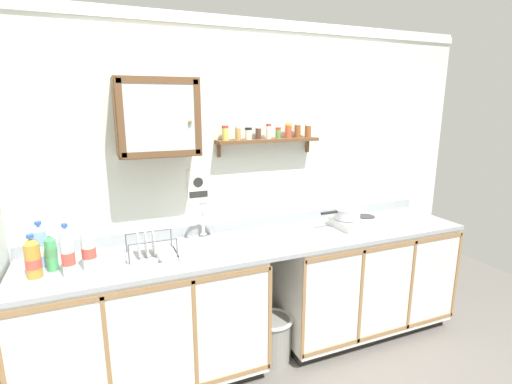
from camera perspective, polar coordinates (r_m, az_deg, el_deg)
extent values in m
plane|color=slate|center=(2.99, 3.91, -26.00)|extent=(6.26, 6.26, 0.00)
cube|color=silver|center=(2.98, -1.19, 0.52)|extent=(3.86, 0.05, 2.47)
cube|color=white|center=(2.92, -1.07, 23.71)|extent=(3.86, 0.02, 0.05)
cube|color=black|center=(3.04, -15.44, -24.79)|extent=(1.48, 0.54, 0.08)
cube|color=silver|center=(2.77, -15.94, -17.82)|extent=(1.52, 0.60, 0.81)
cube|color=#997047|center=(2.32, -15.58, -13.80)|extent=(1.52, 0.01, 0.03)
cube|color=#997047|center=(2.56, -33.47, -22.45)|extent=(0.02, 0.01, 0.75)
cube|color=#997047|center=(2.50, -21.20, -21.92)|extent=(0.02, 0.01, 0.75)
cube|color=#997047|center=(2.54, -9.01, -20.48)|extent=(0.02, 0.01, 0.75)
cube|color=#997047|center=(2.68, 2.11, -18.38)|extent=(0.02, 0.01, 0.75)
cube|color=black|center=(3.60, 14.71, -18.15)|extent=(1.42, 0.54, 0.08)
cube|color=silver|center=(3.37, 15.47, -11.87)|extent=(1.45, 0.60, 0.81)
cube|color=#997047|center=(3.02, 19.48, -7.63)|extent=(1.45, 0.01, 0.03)
cube|color=#997047|center=(3.34, 18.47, -19.34)|extent=(1.45, 0.01, 0.03)
cube|color=#997047|center=(2.78, 7.10, -17.20)|extent=(0.02, 0.01, 0.75)
cube|color=#997047|center=(3.02, 15.39, -14.95)|extent=(0.02, 0.01, 0.75)
cube|color=#997047|center=(3.32, 22.18, -12.83)|extent=(0.02, 0.01, 0.75)
cube|color=#997047|center=(3.66, 27.70, -10.95)|extent=(0.02, 0.01, 0.75)
cube|color=#9EA3A8|center=(2.78, 1.33, -7.46)|extent=(3.22, 0.63, 0.03)
cube|color=#9EA3A8|center=(3.02, -0.92, -4.67)|extent=(3.22, 0.02, 0.08)
cube|color=silver|center=(2.67, -6.22, -7.94)|extent=(0.54, 0.39, 0.01)
cube|color=slate|center=(2.71, -6.16, -10.14)|extent=(0.46, 0.31, 0.01)
cube|color=slate|center=(2.84, -7.11, -8.01)|extent=(0.46, 0.01, 0.11)
cube|color=slate|center=(2.55, -5.15, -10.44)|extent=(0.46, 0.01, 0.11)
cylinder|color=#4C4C51|center=(2.71, -6.16, -10.18)|extent=(0.04, 0.04, 0.01)
cylinder|color=silver|center=(2.86, -7.83, -6.42)|extent=(0.05, 0.05, 0.02)
cylinder|color=silver|center=(2.82, -7.90, -4.36)|extent=(0.02, 0.02, 0.19)
torus|color=silver|center=(2.71, -7.48, -2.96)|extent=(0.20, 0.02, 0.20)
cylinder|color=silver|center=(2.86, -6.68, -5.66)|extent=(0.02, 0.02, 0.05)
cube|color=silver|center=(3.17, 14.90, -4.40)|extent=(0.38, 0.28, 0.06)
cylinder|color=#2D2D2D|center=(3.12, 13.38, -3.91)|extent=(0.15, 0.15, 0.01)
cylinder|color=#2D2D2D|center=(3.23, 15.99, -3.50)|extent=(0.15, 0.15, 0.01)
cylinder|color=black|center=(3.02, 14.97, -5.27)|extent=(0.03, 0.02, 0.03)
cylinder|color=black|center=(3.13, 17.61, -4.80)|extent=(0.03, 0.02, 0.03)
cylinder|color=silver|center=(3.11, 13.42, -3.15)|extent=(0.20, 0.20, 0.08)
torus|color=silver|center=(3.10, 13.46, -2.43)|extent=(0.21, 0.21, 0.01)
cylinder|color=black|center=(3.00, 10.84, -3.03)|extent=(0.14, 0.02, 0.02)
cylinder|color=silver|center=(2.43, -26.22, -8.35)|extent=(0.07, 0.07, 0.26)
cone|color=silver|center=(2.38, -26.58, -5.04)|extent=(0.07, 0.07, 0.03)
cylinder|color=#2D59B2|center=(2.37, -26.65, -4.45)|extent=(0.03, 0.03, 0.02)
cylinder|color=#D84C3F|center=(2.43, -26.17, -8.85)|extent=(0.07, 0.07, 0.07)
cylinder|color=#4CB266|center=(2.57, -28.16, -8.28)|extent=(0.06, 0.06, 0.19)
cone|color=#4CB266|center=(2.53, -28.43, -5.99)|extent=(0.06, 0.06, 0.03)
cylinder|color=white|center=(2.53, -28.49, -5.47)|extent=(0.03, 0.03, 0.02)
cylinder|color=#4C9959|center=(2.56, -28.21, -7.90)|extent=(0.07, 0.07, 0.05)
cylinder|color=gold|center=(2.52, -30.26, -8.83)|extent=(0.08, 0.08, 0.20)
cone|color=gold|center=(2.48, -30.57, -6.31)|extent=(0.08, 0.08, 0.04)
cylinder|color=#2D59B2|center=(2.47, -30.65, -5.69)|extent=(0.04, 0.04, 0.02)
cylinder|color=#D84C3F|center=(2.52, -30.22, -9.16)|extent=(0.08, 0.08, 0.06)
cylinder|color=#8CB7E0|center=(2.66, -29.35, -7.30)|extent=(0.08, 0.08, 0.22)
cone|color=#8CB7E0|center=(2.62, -29.67, -4.64)|extent=(0.08, 0.08, 0.04)
cylinder|color=#2D59B2|center=(2.62, -29.74, -4.04)|extent=(0.04, 0.04, 0.02)
cylinder|color=white|center=(2.67, -29.33, -7.49)|extent=(0.09, 0.09, 0.06)
cylinder|color=white|center=(2.48, -23.63, -8.09)|extent=(0.08, 0.08, 0.23)
cone|color=white|center=(2.44, -23.92, -5.23)|extent=(0.07, 0.07, 0.04)
cylinder|color=white|center=(2.43, -23.98, -4.61)|extent=(0.04, 0.04, 0.02)
cylinder|color=#D84C3F|center=(2.48, -23.62, -8.24)|extent=(0.08, 0.08, 0.06)
cube|color=#B2B2B7|center=(2.58, -15.24, -9.13)|extent=(0.31, 0.22, 0.01)
cylinder|color=#4C4F54|center=(2.45, -18.41, -8.87)|extent=(0.01, 0.01, 0.12)
cylinder|color=#4C4F54|center=(2.48, -11.67, -8.16)|extent=(0.01, 0.01, 0.12)
cylinder|color=#4C4F54|center=(2.64, -18.77, -7.28)|extent=(0.01, 0.01, 0.12)
cylinder|color=#4C4F54|center=(2.67, -12.53, -6.65)|extent=(0.01, 0.01, 0.12)
cylinder|color=#4C4F54|center=(2.44, -15.10, -7.18)|extent=(0.29, 0.01, 0.01)
cylinder|color=#4C4F54|center=(2.63, -15.71, -5.71)|extent=(0.29, 0.01, 0.01)
cylinder|color=white|center=(2.54, -17.12, -7.62)|extent=(0.01, 0.17, 0.17)
cylinder|color=white|center=(2.55, -16.06, -7.51)|extent=(0.01, 0.17, 0.17)
cylinder|color=white|center=(2.55, -15.00, -7.41)|extent=(0.01, 0.16, 0.16)
cylinder|color=white|center=(2.50, -13.56, -8.81)|extent=(0.08, 0.08, 0.09)
torus|color=white|center=(2.46, -13.84, -9.13)|extent=(0.04, 0.06, 0.06)
cube|color=brown|center=(2.57, -14.54, 10.73)|extent=(0.51, 0.27, 0.49)
cube|color=silver|center=(2.43, -14.05, 10.64)|extent=(0.42, 0.01, 0.40)
cube|color=brown|center=(2.41, -19.53, 10.26)|extent=(0.04, 0.01, 0.46)
cube|color=brown|center=(2.48, -8.70, 10.92)|extent=(0.04, 0.01, 0.46)
cube|color=brown|center=(2.43, -14.34, 15.81)|extent=(0.48, 0.01, 0.04)
cube|color=brown|center=(2.45, -13.76, 5.51)|extent=(0.48, 0.01, 0.04)
sphere|color=olive|center=(2.45, -9.77, 10.29)|extent=(0.02, 0.02, 0.02)
cube|color=brown|center=(2.88, 1.82, 7.70)|extent=(0.80, 0.14, 0.02)
cube|color=brown|center=(2.81, -5.55, 6.23)|extent=(0.02, 0.03, 0.10)
cube|color=brown|center=(3.10, 7.64, 6.84)|extent=(0.02, 0.03, 0.10)
cylinder|color=#E0C659|center=(2.76, -4.61, 8.58)|extent=(0.05, 0.05, 0.09)
cylinder|color=red|center=(2.75, -4.63, 9.65)|extent=(0.05, 0.05, 0.02)
cylinder|color=tan|center=(2.77, -2.71, 8.60)|extent=(0.04, 0.04, 0.08)
cylinder|color=white|center=(2.77, -2.72, 9.63)|extent=(0.04, 0.04, 0.02)
cylinder|color=silver|center=(2.80, -1.15, 8.52)|extent=(0.05, 0.05, 0.07)
cylinder|color=black|center=(2.80, -1.15, 9.41)|extent=(0.05, 0.05, 0.02)
cylinder|color=#4C3326|center=(2.86, 0.34, 8.69)|extent=(0.04, 0.04, 0.08)
cylinder|color=white|center=(2.85, 0.34, 9.62)|extent=(0.04, 0.04, 0.02)
cylinder|color=silver|center=(2.87, 1.89, 8.86)|extent=(0.04, 0.04, 0.09)
cylinder|color=red|center=(2.87, 1.90, 9.95)|extent=(0.04, 0.04, 0.02)
cylinder|color=#598C3F|center=(2.91, 3.31, 8.63)|extent=(0.04, 0.04, 0.07)
cylinder|color=red|center=(2.90, 3.32, 9.43)|extent=(0.04, 0.04, 0.02)
cylinder|color=#CC4C33|center=(2.95, 4.83, 8.95)|extent=(0.05, 0.05, 0.09)
cylinder|color=yellow|center=(2.95, 4.85, 10.02)|extent=(0.05, 0.05, 0.02)
cylinder|color=brown|center=(2.99, 6.19, 8.98)|extent=(0.05, 0.05, 0.09)
cylinder|color=white|center=(2.99, 6.22, 10.05)|extent=(0.05, 0.05, 0.02)
cylinder|color=brown|center=(3.01, 7.74, 8.91)|extent=(0.05, 0.05, 0.09)
cylinder|color=white|center=(3.01, 7.77, 9.90)|extent=(0.05, 0.05, 0.02)
cube|color=silver|center=(2.82, -8.61, 0.81)|extent=(0.16, 0.01, 0.26)
cube|color=#262626|center=(2.83, -8.54, -0.35)|extent=(0.14, 0.00, 0.05)
cylinder|color=#262626|center=(2.81, -8.60, 1.43)|extent=(0.07, 0.00, 0.07)
cylinder|color=gray|center=(3.07, 2.51, -21.01)|extent=(0.27, 0.27, 0.33)
torus|color=white|center=(2.98, 2.55, -18.40)|extent=(0.30, 0.30, 0.03)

